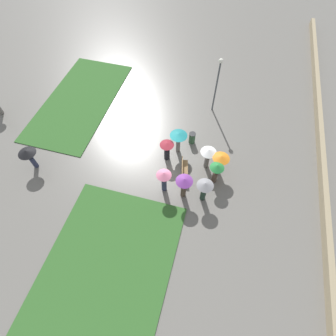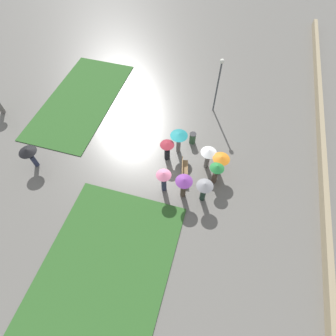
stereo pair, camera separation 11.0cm
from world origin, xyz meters
name	(u,v)px [view 2 (the right image)]	position (x,y,z in m)	size (l,w,h in m)	color
ground_plane	(167,164)	(0.00, 0.00, 0.00)	(90.00, 90.00, 0.00)	#66635E
lawn_patch_near	(105,269)	(-7.76, 1.29, 0.03)	(9.42, 6.93, 0.06)	#2D5B26
lawn_patch_far	(81,100)	(4.32, 8.77, 0.03)	(10.91, 5.40, 0.06)	#2D5B26
parapet_wall	(324,198)	(0.00, -10.41, 0.31)	(45.00, 0.35, 0.62)	gray
park_bench	(184,171)	(-0.55, -1.36, 0.47)	(1.83, 0.82, 0.90)	brown
lamp_post	(219,80)	(6.22, -2.15, 2.93)	(0.32, 0.32, 4.59)	#474C51
trash_bin	(193,138)	(2.38, -1.29, 0.47)	(0.49, 0.49, 0.93)	#335638
crowd_person_grey	(204,188)	(-2.01, -2.96, 1.38)	(1.03, 1.03, 1.89)	#1E3328
crowd_person_white	(208,154)	(0.57, -2.70, 1.38)	(1.06, 1.06, 1.81)	slate
crowd_person_teal	(179,138)	(1.34, -0.49, 1.44)	(1.20, 1.20, 1.85)	slate
crowd_person_orange	(221,161)	(0.25, -3.57, 1.36)	(1.11, 1.11, 1.81)	#47382D
crowd_person_green	(216,171)	(-0.56, -3.43, 1.31)	(0.91, 0.91, 1.88)	#47382D
crowd_person_pink	(164,178)	(-2.01, -0.41, 1.41)	(0.95, 0.95, 1.97)	#282D47
crowd_person_purple	(184,184)	(-2.11, -1.70, 1.41)	(1.06, 1.06, 1.95)	#47382D
crowd_person_maroon	(167,149)	(0.46, 0.09, 1.09)	(0.97, 0.97, 1.69)	black
lone_walker_far_path	(28,153)	(-2.61, 8.70, 1.40)	(1.16, 1.16, 1.78)	#282D47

